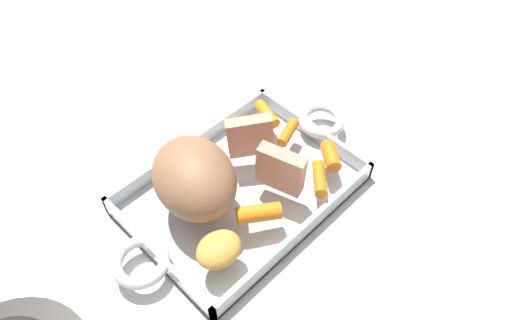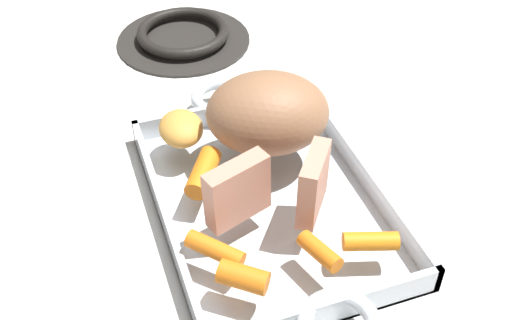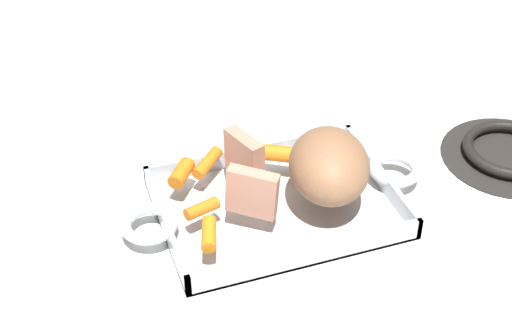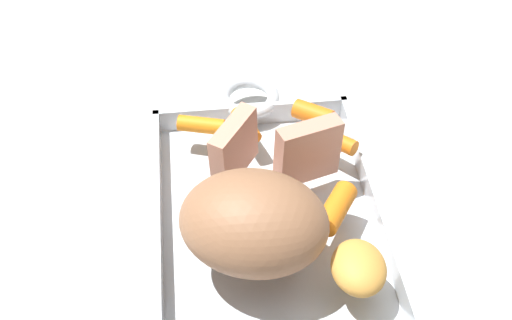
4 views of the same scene
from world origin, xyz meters
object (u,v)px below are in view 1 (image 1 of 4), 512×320
Objects in this scene: roast_slice_thin at (250,136)px; potato_golden_large at (219,249)px; roast_slice_outer at (281,170)px; baby_carrot_short at (267,114)px; roasting_dish at (242,189)px; pork_roast at (194,178)px; baby_carrot_northwest at (259,213)px; baby_carrot_center_right at (288,132)px; baby_carrot_long at (320,178)px; baby_carrot_southwest at (331,156)px.

potato_golden_large is at bearing -147.04° from roast_slice_thin.
roast_slice_outer reaches higher than baby_carrot_short.
roasting_dish is 0.09m from pork_roast.
potato_golden_large is at bearing -113.86° from pork_roast.
roast_slice_thin is 1.10× the size of potato_golden_large.
baby_carrot_northwest is 0.97× the size of potato_golden_large.
pork_roast is at bearing 145.47° from roast_slice_outer.
baby_carrot_center_right is at bearing 35.66° from roast_slice_outer.
pork_roast is 2.23× the size of potato_golden_large.
roast_slice_thin reaches higher than baby_carrot_long.
baby_carrot_short is 0.91× the size of baby_carrot_long.
potato_golden_large is at bearing 175.77° from baby_carrot_long.
baby_carrot_southwest is 0.14m from baby_carrot_northwest.
baby_carrot_southwest is at bearing -54.08° from roast_slice_thin.
baby_carrot_short reaches higher than roasting_dish.
potato_golden_large is (-0.13, -0.02, -0.02)m from roast_slice_outer.
roasting_dish is at bearing 33.15° from potato_golden_large.
roast_slice_outer is 1.29× the size of baby_carrot_short.
pork_roast is at bearing 161.33° from roasting_dish.
pork_roast is 2.01× the size of roast_slice_outer.
roast_slice_outer is 1.42× the size of baby_carrot_center_right.
roasting_dish is 0.13m from baby_carrot_short.
baby_carrot_northwest is (-0.14, 0.00, 0.00)m from baby_carrot_southwest.
roast_slice_outer is 0.09m from baby_carrot_center_right.
roast_slice_outer is at bearing -34.53° from pork_roast.
baby_carrot_southwest is at bearing 0.20° from potato_golden_large.
baby_carrot_long is at bearing -161.28° from baby_carrot_southwest.
baby_carrot_southwest reaches higher than baby_carrot_short.
roast_slice_outer is at bearing -144.34° from baby_carrot_center_right.
baby_carrot_short is 0.14m from baby_carrot_long.
potato_golden_large is (-0.07, -0.00, 0.00)m from baby_carrot_northwest.
roast_slice_thin is 1.47× the size of baby_carrot_southwest.
baby_carrot_center_right is 0.82× the size of baby_carrot_long.
roast_slice_outer is 1.49× the size of baby_carrot_southwest.
roasting_dish is 0.12m from potato_golden_large.
roast_slice_outer is at bearing -127.91° from baby_carrot_short.
baby_carrot_southwest is (0.08, -0.02, -0.02)m from roast_slice_outer.
baby_carrot_southwest is 0.87× the size of baby_carrot_short.
roast_slice_outer is at bearing -100.77° from roast_slice_thin.
potato_golden_large is at bearing -149.49° from baby_carrot_short.
pork_roast is 0.17m from baby_carrot_long.
roast_slice_outer is 1.11× the size of potato_golden_large.
roasting_dish is 6.47× the size of roast_slice_thin.
baby_carrot_center_right is (0.07, 0.05, -0.02)m from roast_slice_outer.
roast_slice_thin is at bearing 4.03° from pork_roast.
baby_carrot_long is at bearing -40.39° from roast_slice_outer.
baby_carrot_center_right reaches higher than roasting_dish.
baby_carrot_short and baby_carrot_long have the same top height.
roast_slice_outer reaches higher than roasting_dish.
baby_carrot_northwest is at bearing -67.11° from pork_roast.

